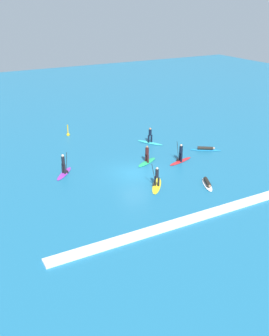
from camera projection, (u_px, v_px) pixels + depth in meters
The scene contains 10 objects.
ground_plane at pixel (135, 173), 35.56m from camera, with size 120.00×120.00×0.00m, color #1E6B93.
surfer_on_yellow_board at pixel (157, 182), 32.94m from camera, with size 2.52×3.01×2.10m.
surfer_on_white_board at pixel (207, 183), 33.19m from camera, with size 1.62×2.64×0.45m.
surfer_on_blue_board at pixel (206, 149), 40.79m from camera, with size 3.01×2.30×0.41m.
surfer_on_red_board at pixel (181, 157), 37.82m from camera, with size 3.12×1.38×2.06m.
surfer_on_purple_board at pixel (64, 169), 35.16m from camera, with size 2.41×2.65×2.10m.
surfer_on_green_board at pixel (147, 159), 37.62m from camera, with size 2.81×1.88×1.74m.
surfer_on_teal_board at pixel (150, 140), 42.70m from camera, with size 2.11×3.01×1.77m.
marker_buoy at pixel (68, 134), 45.16m from camera, with size 0.38×0.38×1.39m.
wave_crest at pixel (195, 218), 28.14m from camera, with size 22.33×0.90×0.18m, color white.
Camera 1 is at (-15.48, -28.46, 14.67)m, focal length 41.65 mm.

